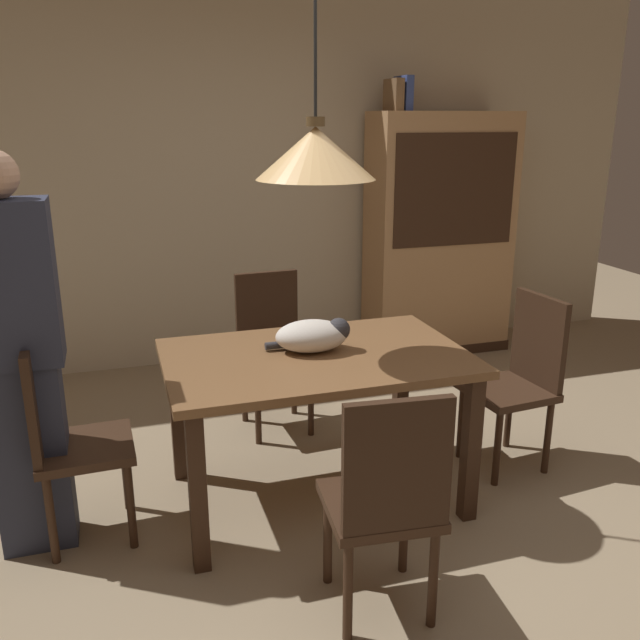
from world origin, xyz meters
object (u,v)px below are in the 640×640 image
at_px(chair_right_side, 520,374).
at_px(hutch_bookcase, 439,240).
at_px(chair_far_back, 272,344).
at_px(cat_sleeping, 314,335).
at_px(chair_left_side, 64,434).
at_px(book_blue_wide, 403,93).
at_px(dining_table, 316,374).
at_px(chair_near_front, 387,497).
at_px(pendant_lamp, 316,153).
at_px(book_brown_thick, 394,95).
at_px(person_standing, 19,360).

bearing_deg(chair_right_side, hutch_bookcase, 76.48).
relative_size(chair_far_back, cat_sleeping, 2.38).
xyz_separation_m(cat_sleeping, hutch_bookcase, (1.57, 1.80, 0.06)).
height_order(chair_left_side, book_blue_wide, book_blue_wide).
distance_m(dining_table, chair_near_front, 0.89).
bearing_deg(chair_far_back, hutch_bookcase, 31.47).
bearing_deg(pendant_lamp, dining_table, -75.96).
relative_size(book_brown_thick, book_blue_wide, 1.00).
distance_m(chair_near_front, chair_right_side, 1.44).
height_order(chair_left_side, person_standing, person_standing).
xyz_separation_m(cat_sleeping, person_standing, (-1.27, -0.03, 0.03)).
relative_size(chair_near_front, cat_sleeping, 2.38).
height_order(dining_table, book_brown_thick, book_brown_thick).
distance_m(chair_near_front, pendant_lamp, 1.45).
xyz_separation_m(chair_right_side, hutch_bookcase, (0.44, 1.83, 0.38)).
height_order(chair_near_front, cat_sleeping, chair_near_front).
bearing_deg(chair_left_side, book_brown_thick, 38.99).
height_order(chair_left_side, chair_right_side, same).
distance_m(dining_table, book_blue_wide, 2.58).
height_order(chair_near_front, pendant_lamp, pendant_lamp).
distance_m(chair_near_front, chair_far_back, 1.76).
bearing_deg(chair_right_side, chair_left_side, -179.75).
distance_m(chair_far_back, book_blue_wide, 2.14).
relative_size(pendant_lamp, hutch_bookcase, 0.70).
bearing_deg(book_blue_wide, chair_right_side, -93.06).
height_order(chair_right_side, pendant_lamp, pendant_lamp).
bearing_deg(chair_left_side, chair_near_front, -37.98).
bearing_deg(dining_table, chair_right_side, 0.36).
xyz_separation_m(cat_sleeping, book_blue_wide, (1.22, 1.80, 1.14)).
distance_m(dining_table, cat_sleeping, 0.18).
bearing_deg(book_blue_wide, hutch_bookcase, -0.25).
bearing_deg(hutch_bookcase, chair_right_side, -103.52).
height_order(chair_near_front, chair_right_side, same).
height_order(chair_right_side, person_standing, person_standing).
xyz_separation_m(chair_near_front, pendant_lamp, (0.01, 0.88, 1.15)).
distance_m(book_blue_wide, person_standing, 3.29).
height_order(chair_right_side, book_blue_wide, book_blue_wide).
bearing_deg(book_brown_thick, chair_right_side, -90.72).
height_order(pendant_lamp, hutch_bookcase, pendant_lamp).
height_order(chair_near_front, hutch_bookcase, hutch_bookcase).
xyz_separation_m(chair_right_side, book_blue_wide, (0.10, 1.84, 1.46)).
distance_m(chair_near_front, book_brown_thick, 3.29).
bearing_deg(book_blue_wide, dining_table, -123.64).
relative_size(dining_table, chair_near_front, 1.51).
height_order(dining_table, chair_left_side, chair_left_side).
relative_size(dining_table, chair_right_side, 1.51).
bearing_deg(book_brown_thick, pendant_lamp, -121.99).
bearing_deg(book_brown_thick, chair_left_side, -141.01).
relative_size(chair_right_side, book_brown_thick, 3.88).
bearing_deg(book_blue_wide, chair_far_back, -141.90).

